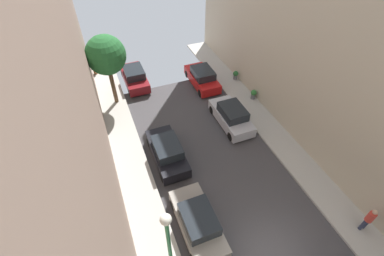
% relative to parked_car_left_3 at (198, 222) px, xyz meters
% --- Properties ---
extents(sidewalk_right, '(2.00, 44.00, 0.15)m').
position_rel_parked_car_left_3_xyz_m(sidewalk_right, '(7.70, -2.76, -0.64)').
color(sidewalk_right, '#B7B2A8').
rests_on(sidewalk_right, ground).
extents(parked_car_left_3, '(1.78, 4.20, 1.57)m').
position_rel_parked_car_left_3_xyz_m(parked_car_left_3, '(0.00, 0.00, 0.00)').
color(parked_car_left_3, gray).
rests_on(parked_car_left_3, ground).
extents(parked_car_left_4, '(1.78, 4.20, 1.57)m').
position_rel_parked_car_left_3_xyz_m(parked_car_left_4, '(0.00, 5.14, 0.00)').
color(parked_car_left_4, black).
rests_on(parked_car_left_4, ground).
extents(parked_car_left_5, '(1.78, 4.20, 1.57)m').
position_rel_parked_car_left_3_xyz_m(parked_car_left_5, '(0.00, 14.38, 0.00)').
color(parked_car_left_5, maroon).
rests_on(parked_car_left_5, ground).
extents(parked_car_right_2, '(1.78, 4.20, 1.57)m').
position_rel_parked_car_left_3_xyz_m(parked_car_right_2, '(5.40, 6.71, 0.00)').
color(parked_car_right_2, silver).
rests_on(parked_car_right_2, ground).
extents(parked_car_right_3, '(1.78, 4.20, 1.57)m').
position_rel_parked_car_left_3_xyz_m(parked_car_right_3, '(5.40, 12.13, 0.00)').
color(parked_car_right_3, red).
rests_on(parked_car_right_3, ground).
extents(pedestrian, '(0.40, 0.36, 1.72)m').
position_rel_parked_car_left_3_xyz_m(pedestrian, '(7.95, -3.15, 0.35)').
color(pedestrian, '#2D334C').
rests_on(pedestrian, sidewalk_right).
extents(street_tree_2, '(2.84, 2.84, 5.54)m').
position_rel_parked_car_left_3_xyz_m(street_tree_2, '(-2.01, 12.27, 3.52)').
color(street_tree_2, brown).
rests_on(street_tree_2, sidewalk_left).
extents(potted_plant_0, '(0.46, 0.46, 0.78)m').
position_rel_parked_car_left_3_xyz_m(potted_plant_0, '(8.39, 11.65, -0.12)').
color(potted_plant_0, slate).
rests_on(potted_plant_0, sidewalk_right).
extents(potted_plant_3, '(0.51, 0.51, 0.86)m').
position_rel_parked_car_left_3_xyz_m(potted_plant_3, '(-3.05, 17.11, -0.07)').
color(potted_plant_3, brown).
rests_on(potted_plant_3, sidewalk_left).
extents(potted_plant_5, '(0.47, 0.47, 0.81)m').
position_rel_parked_car_left_3_xyz_m(potted_plant_5, '(8.39, 8.60, -0.13)').
color(potted_plant_5, slate).
rests_on(potted_plant_5, sidewalk_right).
extents(lamp_post, '(0.44, 0.44, 5.03)m').
position_rel_parked_car_left_3_xyz_m(lamp_post, '(-1.90, -1.51, 2.78)').
color(lamp_post, '#26723F').
rests_on(lamp_post, sidewalk_left).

